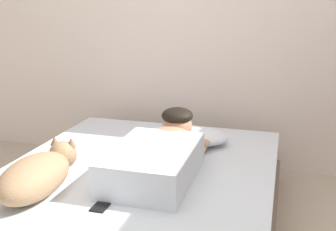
{
  "coord_description": "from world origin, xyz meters",
  "views": [
    {
      "loc": [
        0.57,
        -1.53,
        1.29
      ],
      "look_at": [
        -0.09,
        0.77,
        0.63
      ],
      "focal_mm": 44.1,
      "sensor_mm": 36.0,
      "label": 1
    }
  ],
  "objects_px": {
    "pillow": "(189,135)",
    "dog": "(38,174)",
    "bed": "(137,201)",
    "coffee_cup": "(193,149)",
    "person_lying": "(161,152)",
    "cell_phone": "(102,205)"
  },
  "relations": [
    {
      "from": "person_lying",
      "to": "cell_phone",
      "type": "height_order",
      "value": "person_lying"
    },
    {
      "from": "pillow",
      "to": "coffee_cup",
      "type": "relative_size",
      "value": 4.16
    },
    {
      "from": "pillow",
      "to": "dog",
      "type": "relative_size",
      "value": 0.9
    },
    {
      "from": "person_lying",
      "to": "dog",
      "type": "bearing_deg",
      "value": -137.34
    },
    {
      "from": "bed",
      "to": "pillow",
      "type": "height_order",
      "value": "pillow"
    },
    {
      "from": "bed",
      "to": "pillow",
      "type": "relative_size",
      "value": 3.69
    },
    {
      "from": "pillow",
      "to": "dog",
      "type": "distance_m",
      "value": 1.07
    },
    {
      "from": "bed",
      "to": "pillow",
      "type": "xyz_separation_m",
      "value": [
        0.18,
        0.52,
        0.25
      ]
    },
    {
      "from": "bed",
      "to": "coffee_cup",
      "type": "relative_size",
      "value": 15.33
    },
    {
      "from": "bed",
      "to": "person_lying",
      "type": "bearing_deg",
      "value": 19.51
    },
    {
      "from": "pillow",
      "to": "coffee_cup",
      "type": "bearing_deg",
      "value": -69.53
    },
    {
      "from": "person_lying",
      "to": "coffee_cup",
      "type": "relative_size",
      "value": 7.36
    },
    {
      "from": "bed",
      "to": "dog",
      "type": "distance_m",
      "value": 0.61
    },
    {
      "from": "dog",
      "to": "bed",
      "type": "bearing_deg",
      "value": 48.3
    },
    {
      "from": "person_lying",
      "to": "pillow",
      "type": "bearing_deg",
      "value": 84.13
    },
    {
      "from": "person_lying",
      "to": "bed",
      "type": "bearing_deg",
      "value": -160.49
    },
    {
      "from": "bed",
      "to": "coffee_cup",
      "type": "height_order",
      "value": "coffee_cup"
    },
    {
      "from": "pillow",
      "to": "person_lying",
      "type": "relative_size",
      "value": 0.57
    },
    {
      "from": "pillow",
      "to": "coffee_cup",
      "type": "distance_m",
      "value": 0.21
    },
    {
      "from": "person_lying",
      "to": "coffee_cup",
      "type": "xyz_separation_m",
      "value": [
        0.12,
        0.29,
        -0.07
      ]
    },
    {
      "from": "cell_phone",
      "to": "bed",
      "type": "bearing_deg",
      "value": 88.66
    },
    {
      "from": "dog",
      "to": "cell_phone",
      "type": "xyz_separation_m",
      "value": [
        0.35,
        -0.03,
        -0.1
      ]
    }
  ]
}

